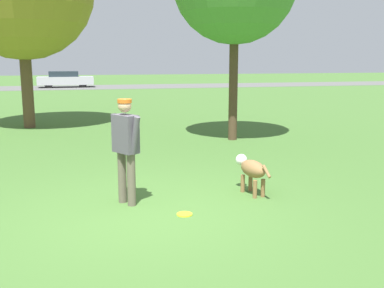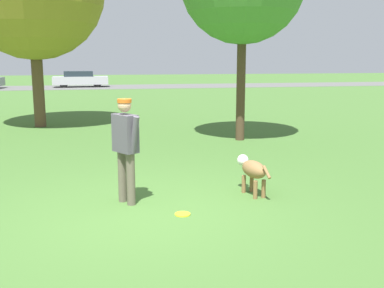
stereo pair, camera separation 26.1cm
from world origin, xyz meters
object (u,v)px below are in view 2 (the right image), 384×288
(dog, at_px, (252,170))
(person, at_px, (126,142))
(frisbee, at_px, (183,214))
(parked_car_silver, at_px, (80,79))

(dog, bearing_deg, person, 79.83)
(frisbee, relative_size, parked_car_silver, 0.05)
(person, bearing_deg, parked_car_silver, 151.93)
(dog, xyz_separation_m, frisbee, (-1.31, -0.76, -0.41))
(frisbee, distance_m, parked_car_silver, 31.47)
(person, bearing_deg, dog, 59.72)
(parked_car_silver, bearing_deg, person, -88.13)
(frisbee, bearing_deg, parked_car_silver, 94.74)
(person, relative_size, frisbee, 7.11)
(person, bearing_deg, frisbee, 14.93)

